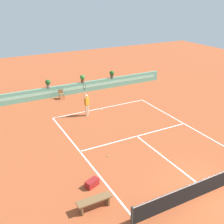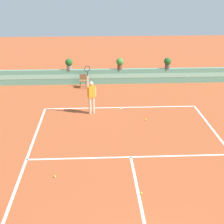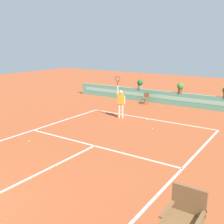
{
  "view_description": "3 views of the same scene",
  "coord_description": "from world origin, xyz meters",
  "px_view_note": "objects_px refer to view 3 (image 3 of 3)",
  "views": [
    {
      "loc": [
        -9.17,
        -7.19,
        8.86
      ],
      "look_at": [
        -0.63,
        8.76,
        1.0
      ],
      "focal_mm": 44.22,
      "sensor_mm": 36.0,
      "label": 1
    },
    {
      "loc": [
        -1.34,
        -5.31,
        6.65
      ],
      "look_at": [
        -0.63,
        8.76,
        1.0
      ],
      "focal_mm": 54.05,
      "sensor_mm": 36.0,
      "label": 2
    },
    {
      "loc": [
        7.07,
        -2.65,
        4.47
      ],
      "look_at": [
        -0.63,
        8.76,
        1.0
      ],
      "focal_mm": 43.26,
      "sensor_mm": 36.0,
      "label": 3
    }
  ],
  "objects_px": {
    "ball_kid_chair": "(146,98)",
    "potted_plant_centre": "(180,87)",
    "tennis_player": "(121,101)",
    "potted_plant_left": "(140,84)",
    "tennis_ball_mid_court": "(152,129)",
    "tennis_ball_by_sideline": "(56,165)",
    "tennis_ball_near_baseline": "(29,141)"
  },
  "relations": [
    {
      "from": "tennis_ball_mid_court",
      "to": "tennis_ball_by_sideline",
      "type": "distance_m",
      "value": 6.21
    },
    {
      "from": "tennis_ball_mid_court",
      "to": "tennis_ball_near_baseline",
      "type": "bearing_deg",
      "value": -128.64
    },
    {
      "from": "ball_kid_chair",
      "to": "tennis_player",
      "type": "height_order",
      "value": "tennis_player"
    },
    {
      "from": "tennis_ball_by_sideline",
      "to": "tennis_ball_near_baseline",
      "type": "bearing_deg",
      "value": 158.77
    },
    {
      "from": "tennis_ball_near_baseline",
      "to": "tennis_ball_by_sideline",
      "type": "height_order",
      "value": "same"
    },
    {
      "from": "tennis_player",
      "to": "tennis_ball_near_baseline",
      "type": "height_order",
      "value": "tennis_player"
    },
    {
      "from": "potted_plant_centre",
      "to": "potted_plant_left",
      "type": "bearing_deg",
      "value": 180.0
    },
    {
      "from": "tennis_ball_mid_court",
      "to": "tennis_ball_by_sideline",
      "type": "height_order",
      "value": "same"
    },
    {
      "from": "tennis_player",
      "to": "potted_plant_left",
      "type": "distance_m",
      "value": 5.48
    },
    {
      "from": "ball_kid_chair",
      "to": "potted_plant_centre",
      "type": "bearing_deg",
      "value": 16.83
    },
    {
      "from": "tennis_ball_near_baseline",
      "to": "potted_plant_left",
      "type": "xyz_separation_m",
      "value": [
        -0.2,
        11.31,
        1.38
      ]
    },
    {
      "from": "ball_kid_chair",
      "to": "tennis_ball_by_sideline",
      "type": "relative_size",
      "value": 12.5
    },
    {
      "from": "ball_kid_chair",
      "to": "potted_plant_left",
      "type": "bearing_deg",
      "value": 141.26
    },
    {
      "from": "tennis_ball_near_baseline",
      "to": "potted_plant_left",
      "type": "bearing_deg",
      "value": 91.03
    },
    {
      "from": "potted_plant_left",
      "to": "potted_plant_centre",
      "type": "bearing_deg",
      "value": 0.0
    },
    {
      "from": "tennis_player",
      "to": "potted_plant_centre",
      "type": "relative_size",
      "value": 3.57
    },
    {
      "from": "ball_kid_chair",
      "to": "tennis_ball_near_baseline",
      "type": "height_order",
      "value": "ball_kid_chair"
    },
    {
      "from": "ball_kid_chair",
      "to": "tennis_player",
      "type": "bearing_deg",
      "value": -82.84
    },
    {
      "from": "tennis_player",
      "to": "potted_plant_centre",
      "type": "bearing_deg",
      "value": 70.66
    },
    {
      "from": "tennis_player",
      "to": "tennis_ball_mid_court",
      "type": "height_order",
      "value": "tennis_player"
    },
    {
      "from": "tennis_ball_mid_court",
      "to": "potted_plant_centre",
      "type": "distance_m",
      "value": 6.53
    },
    {
      "from": "ball_kid_chair",
      "to": "tennis_player",
      "type": "relative_size",
      "value": 0.33
    },
    {
      "from": "tennis_ball_near_baseline",
      "to": "potted_plant_left",
      "type": "relative_size",
      "value": 0.09
    },
    {
      "from": "tennis_player",
      "to": "potted_plant_left",
      "type": "relative_size",
      "value": 3.57
    },
    {
      "from": "ball_kid_chair",
      "to": "potted_plant_centre",
      "type": "relative_size",
      "value": 1.17
    },
    {
      "from": "tennis_player",
      "to": "tennis_ball_near_baseline",
      "type": "relative_size",
      "value": 38.01
    },
    {
      "from": "tennis_ball_mid_court",
      "to": "potted_plant_centre",
      "type": "xyz_separation_m",
      "value": [
        -0.85,
        6.33,
        1.38
      ]
    },
    {
      "from": "tennis_ball_near_baseline",
      "to": "tennis_ball_by_sideline",
      "type": "xyz_separation_m",
      "value": [
        2.95,
        -1.15,
        0.0
      ]
    },
    {
      "from": "tennis_ball_by_sideline",
      "to": "potted_plant_centre",
      "type": "relative_size",
      "value": 0.09
    },
    {
      "from": "ball_kid_chair",
      "to": "potted_plant_centre",
      "type": "distance_m",
      "value": 2.69
    },
    {
      "from": "ball_kid_chair",
      "to": "tennis_ball_near_baseline",
      "type": "distance_m",
      "value": 10.61
    },
    {
      "from": "potted_plant_left",
      "to": "tennis_ball_near_baseline",
      "type": "bearing_deg",
      "value": -88.97
    }
  ]
}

